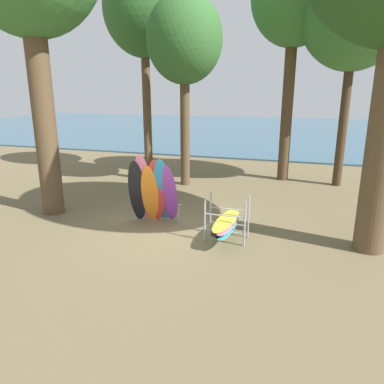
% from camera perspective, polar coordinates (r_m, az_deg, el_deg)
% --- Properties ---
extents(ground_plane, '(80.00, 80.00, 0.00)m').
position_cam_1_polar(ground_plane, '(10.90, -4.76, -5.99)').
color(ground_plane, brown).
extents(lake_water, '(80.00, 36.00, 0.10)m').
position_cam_1_polar(lake_water, '(39.74, 12.41, 9.64)').
color(lake_water, '#38607A').
rests_on(lake_water, ground).
extents(tree_far_left_back, '(3.08, 3.08, 7.80)m').
position_cam_1_polar(tree_far_left_back, '(15.69, -1.19, 22.77)').
color(tree_far_left_back, brown).
rests_on(tree_far_left_back, ground).
extents(tree_far_right_back, '(3.76, 3.76, 9.83)m').
position_cam_1_polar(tree_far_right_back, '(18.69, -7.65, 26.63)').
color(tree_far_right_back, brown).
rests_on(tree_far_right_back, ground).
extents(tree_deep_back, '(4.43, 4.43, 9.85)m').
position_cam_1_polar(tree_deep_back, '(17.00, 24.60, 25.44)').
color(tree_deep_back, '#42301E').
rests_on(tree_deep_back, ground).
extents(leaning_board_pile, '(1.60, 1.13, 2.27)m').
position_cam_1_polar(leaning_board_pile, '(11.13, -6.21, 0.05)').
color(leaning_board_pile, black).
rests_on(leaning_board_pile, ground).
extents(board_storage_rack, '(1.15, 2.13, 1.25)m').
position_cam_1_polar(board_storage_rack, '(10.07, 5.45, -4.84)').
color(board_storage_rack, '#9EA0A5').
rests_on(board_storage_rack, ground).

